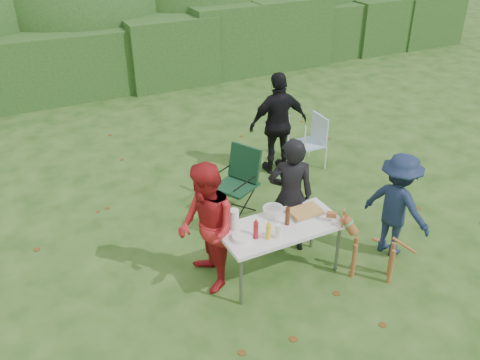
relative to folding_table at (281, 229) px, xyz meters
name	(u,v)px	position (x,y,z in m)	size (l,w,h in m)	color
ground	(262,289)	(-0.33, -0.16, -0.69)	(80.00, 80.00, 0.00)	#1E4211
hedge_row	(99,57)	(-0.33, 7.84, 0.16)	(22.00, 1.40, 1.70)	#23471C
shrub_backdrop	(80,12)	(-0.33, 9.44, 0.91)	(20.00, 2.60, 3.20)	#3D6628
folding_table	(281,229)	(0.00, 0.00, 0.00)	(1.50, 0.70, 0.74)	silver
person_cook	(290,196)	(0.39, 0.42, 0.13)	(0.60, 0.39, 1.63)	black
person_red_jacket	(207,229)	(-0.87, 0.24, 0.13)	(0.80, 0.62, 1.64)	#A8191D
person_black_puffy	(278,124)	(1.39, 2.41, 0.19)	(1.03, 0.43, 1.76)	black
child	(397,205)	(1.58, -0.27, 0.04)	(0.93, 0.54, 1.45)	#15223D
dog	(374,248)	(1.02, -0.56, -0.26)	(0.90, 0.36, 0.85)	brown
camping_chair	(236,182)	(0.16, 1.55, -0.18)	(0.63, 0.63, 1.00)	#123820
lawn_chair	(307,142)	(1.93, 2.32, -0.22)	(0.55, 0.55, 0.93)	#4690BB
food_tray	(305,213)	(0.41, 0.09, 0.06)	(0.45, 0.30, 0.02)	#B7B7BA
focaccia_bread	(305,211)	(0.41, 0.09, 0.09)	(0.40, 0.26, 0.04)	tan
mustard_bottle	(268,232)	(-0.27, -0.17, 0.15)	(0.06, 0.06, 0.20)	yellow
ketchup_bottle	(256,230)	(-0.39, -0.09, 0.16)	(0.06, 0.06, 0.22)	maroon
beer_bottle	(287,216)	(0.08, -0.02, 0.17)	(0.06, 0.06, 0.24)	#47230F
paper_towel_roll	(234,219)	(-0.53, 0.20, 0.18)	(0.12, 0.12, 0.26)	white
cup_stack	(278,231)	(-0.15, -0.20, 0.14)	(0.08, 0.08, 0.18)	white
pasta_bowl	(273,211)	(0.04, 0.25, 0.10)	(0.26, 0.26, 0.10)	silver
plate_stack	(242,237)	(-0.54, -0.04, 0.08)	(0.24, 0.24, 0.05)	white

